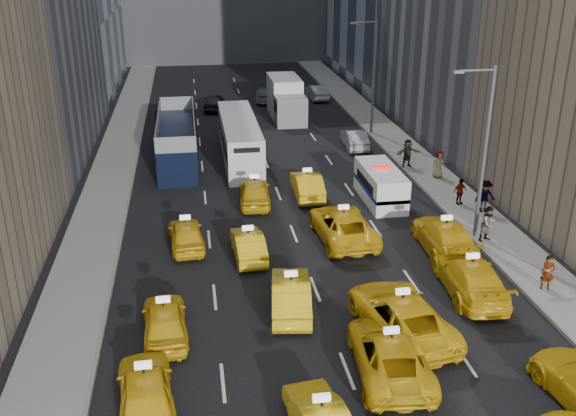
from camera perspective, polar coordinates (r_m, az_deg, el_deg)
name	(u,v)px	position (r m, az deg, el deg)	size (l,w,h in m)	color
ground	(361,407)	(22.59, 6.52, -17.17)	(160.00, 160.00, 0.00)	black
sidewalk_west	(112,174)	(44.39, -15.37, 2.91)	(3.00, 90.00, 0.15)	gray
sidewalk_east	(414,159)	(46.72, 11.14, 4.28)	(3.00, 90.00, 0.15)	gray
curb_west	(134,173)	(44.23, -13.51, 3.05)	(0.15, 90.00, 0.18)	slate
curb_east	(394,160)	(46.26, 9.44, 4.23)	(0.15, 90.00, 0.18)	slate
streetlight_near	(483,148)	(33.38, 16.94, 5.09)	(2.15, 0.22, 9.00)	#595B60
streetlight_far	(373,73)	(51.59, 7.54, 11.78)	(2.15, 0.22, 9.00)	#595B60
taxi_4	(146,390)	(22.41, -12.53, -15.50)	(1.80, 4.48, 1.53)	gold
taxi_6	(390,353)	(23.84, 9.04, -12.64)	(2.50, 5.41, 1.50)	gold
taxi_8	(165,320)	(25.88, -10.89, -9.78)	(1.70, 4.21, 1.44)	gold
taxi_9	(291,294)	(27.08, 0.26, -7.67)	(1.59, 4.57, 1.50)	gold
taxi_10	(401,315)	(25.95, 10.02, -9.32)	(2.76, 5.99, 1.66)	gold
taxi_11	(470,277)	(29.42, 15.89, -5.89)	(2.25, 5.53, 1.61)	gold
taxi_12	(186,234)	(32.92, -9.04, -2.31)	(1.66, 4.14, 1.41)	gold
taxi_13	(248,244)	(31.56, -3.55, -3.25)	(1.42, 4.06, 1.34)	gold
taxi_14	(343,225)	(33.42, 4.91, -1.53)	(2.65, 5.74, 1.60)	gold
taxi_15	(445,237)	(32.94, 13.78, -2.48)	(2.27, 5.57, 1.62)	gold
taxi_16	(255,192)	(37.90, -2.98, 1.44)	(1.79, 4.45, 1.51)	gold
taxi_17	(307,185)	(39.00, 1.71, 2.07)	(1.58, 4.53, 1.49)	gold
nypd_van	(380,185)	(38.60, 8.22, 2.01)	(2.29, 5.24, 2.20)	white
double_decker	(177,138)	(46.04, -9.82, 6.13)	(2.90, 11.37, 3.29)	black
city_bus	(240,140)	(45.81, -4.33, 6.09)	(3.74, 11.58, 2.94)	silver
box_truck	(286,99)	(57.03, -0.18, 9.68)	(3.39, 7.74, 3.43)	silver
misc_car_0	(355,139)	(48.78, 5.94, 6.13)	(1.48, 4.25, 1.40)	#9C9FA4
misc_car_1	(170,109)	(58.64, -10.42, 8.68)	(2.32, 5.03, 1.40)	black
misc_car_2	(266,94)	(63.47, -1.99, 10.07)	(1.94, 4.77, 1.38)	slate
misc_car_3	(214,102)	(60.39, -6.57, 9.35)	(1.78, 4.42, 1.51)	black
misc_car_4	(316,92)	(64.35, 2.49, 10.26)	(1.53, 4.38, 1.44)	#929499
pedestrian_0	(548,273)	(30.50, 22.09, -5.36)	(0.59, 0.39, 1.62)	gray
pedestrian_1	(489,224)	(34.30, 17.41, -1.34)	(0.92, 0.50, 1.89)	gray
pedestrian_2	(485,196)	(37.92, 17.11, 1.00)	(1.23, 0.51, 1.90)	gray
pedestrian_3	(460,192)	(38.74, 15.03, 1.42)	(0.91, 0.42, 1.56)	gray
pedestrian_4	(439,164)	(42.87, 13.24, 3.83)	(0.89, 0.49, 1.83)	gray
pedestrian_5	(407,153)	(44.53, 10.57, 4.81)	(1.78, 0.51, 1.92)	gray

